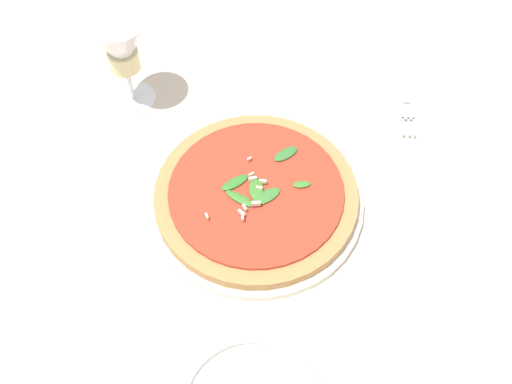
# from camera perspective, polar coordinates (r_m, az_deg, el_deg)

# --- Properties ---
(ground_plane) EXTENTS (6.00, 6.00, 0.00)m
(ground_plane) POSITION_cam_1_polar(r_m,az_deg,el_deg) (0.89, 1.30, -3.21)
(ground_plane) COLOR beige
(pizza_arugula_main) EXTENTS (0.33, 0.33, 0.05)m
(pizza_arugula_main) POSITION_cam_1_polar(r_m,az_deg,el_deg) (0.90, 0.00, -0.47)
(pizza_arugula_main) COLOR silver
(pizza_arugula_main) RESTS_ON ground_plane
(wine_glass) EXTENTS (0.09, 0.09, 0.17)m
(wine_glass) POSITION_cam_1_polar(r_m,az_deg,el_deg) (1.00, -12.68, 13.10)
(wine_glass) COLOR white
(wine_glass) RESTS_ON ground_plane
(napkin) EXTENTS (0.17, 0.13, 0.01)m
(napkin) POSITION_cam_1_polar(r_m,az_deg,el_deg) (1.09, 14.01, 9.40)
(napkin) COLOR white
(napkin) RESTS_ON ground_plane
(fork) EXTENTS (0.19, 0.09, 0.00)m
(fork) POSITION_cam_1_polar(r_m,az_deg,el_deg) (1.08, 14.08, 9.30)
(fork) COLOR silver
(fork) RESTS_ON ground_plane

